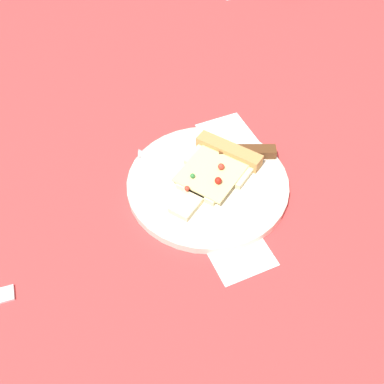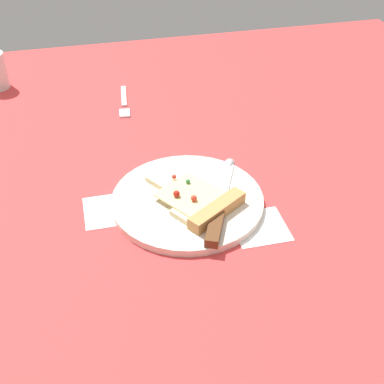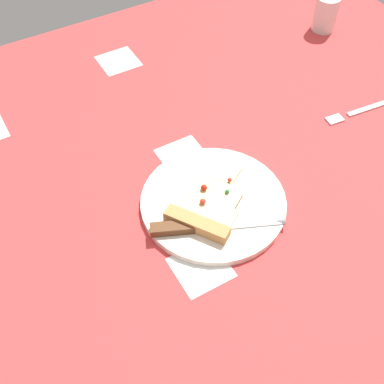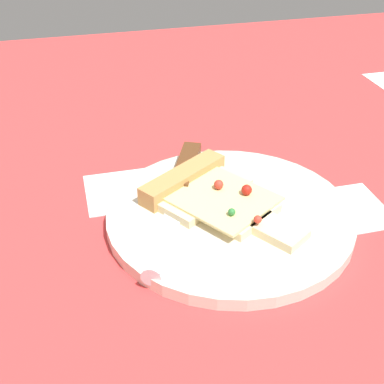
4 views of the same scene
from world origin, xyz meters
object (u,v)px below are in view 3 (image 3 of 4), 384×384
Objects in this scene: knife at (205,226)px; drinking_glass at (326,13)px; plate at (213,202)px; pizza_slice at (207,207)px; fork at (354,112)px.

drinking_glass is at bearing 147.50° from knife.
knife is at bearing -146.24° from drinking_glass.
pizza_slice reaches higher than plate.
drinking_glass is at bearing 89.34° from pizza_slice.
drinking_glass reaches higher than plate.
knife is at bearing -135.49° from plate.
fork is (44.68, 10.81, -1.61)cm from knife.
knife reaches higher than plate.
pizza_slice is 1.22× the size of fork.
pizza_slice is (-2.19, -1.43, 1.49)cm from plate.
knife reaches higher than fork.
knife is 72.52cm from drinking_glass.
drinking_glass reaches higher than fork.
plate is 1.44× the size of pizza_slice.
fork is at bearing 127.35° from knife.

